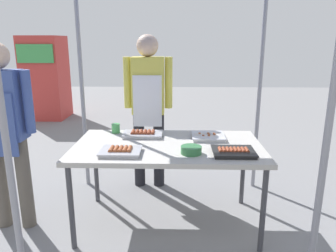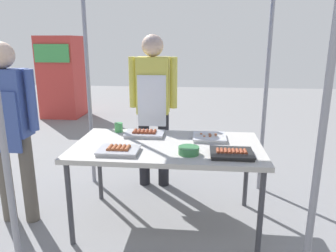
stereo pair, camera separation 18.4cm
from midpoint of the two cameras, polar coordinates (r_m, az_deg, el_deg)
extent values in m
plane|color=slate|center=(3.06, -1.83, -16.80)|extent=(18.00, 18.00, 0.00)
cube|color=#B7B2A8|center=(2.75, -1.96, -3.72)|extent=(1.60, 0.90, 0.04)
cylinder|color=#3F3F44|center=(2.69, -18.82, -13.63)|extent=(0.04, 0.04, 0.71)
cylinder|color=#3F3F44|center=(2.60, 14.60, -14.39)|extent=(0.04, 0.04, 0.71)
cylinder|color=#3F3F44|center=(3.36, -14.27, -7.43)|extent=(0.04, 0.04, 0.71)
cylinder|color=#3F3F44|center=(3.29, 11.64, -7.80)|extent=(0.04, 0.04, 0.71)
cylinder|color=gray|center=(2.17, -29.49, 0.65)|extent=(0.04, 0.04, 2.29)
cylinder|color=gray|center=(2.01, 24.44, 0.30)|extent=(0.04, 0.04, 2.29)
cylinder|color=gray|center=(3.61, -16.55, 6.92)|extent=(0.04, 0.04, 2.29)
cylinder|color=gray|center=(3.52, 14.59, 6.86)|extent=(0.04, 0.04, 2.29)
cube|color=#ADADB2|center=(2.56, -10.50, -4.67)|extent=(0.31, 0.24, 0.02)
cube|color=#ADADB2|center=(2.55, -10.52, -4.33)|extent=(0.32, 0.25, 0.01)
cylinder|color=#9E512D|center=(2.56, -12.09, -4.08)|extent=(0.03, 0.12, 0.03)
cylinder|color=#9E512D|center=(2.56, -11.31, -4.10)|extent=(0.03, 0.12, 0.03)
cylinder|color=#9E512D|center=(2.55, -10.53, -4.12)|extent=(0.03, 0.12, 0.03)
cylinder|color=#9E512D|center=(2.54, -9.74, -4.13)|extent=(0.03, 0.12, 0.03)
cylinder|color=#9E512D|center=(2.54, -8.95, -4.15)|extent=(0.03, 0.12, 0.03)
cube|color=silver|center=(2.92, 5.36, -1.99)|extent=(0.28, 0.28, 0.02)
cube|color=silver|center=(2.92, 5.37, -1.69)|extent=(0.29, 0.29, 0.01)
cylinder|color=tan|center=(2.88, 5.42, -1.81)|extent=(0.26, 0.01, 0.01)
cube|color=#9E512D|center=(2.88, 4.48, -1.81)|extent=(0.02, 0.02, 0.02)
cube|color=#9E512D|center=(2.88, 5.47, -1.81)|extent=(0.02, 0.02, 0.02)
cylinder|color=tan|center=(2.92, 5.37, -1.61)|extent=(0.26, 0.01, 0.01)
cube|color=#9E512D|center=(2.92, 5.55, -1.61)|extent=(0.02, 0.02, 0.02)
cube|color=#9E512D|center=(2.92, 6.48, -1.62)|extent=(0.02, 0.02, 0.02)
cylinder|color=tan|center=(2.95, 5.33, -1.41)|extent=(0.26, 0.01, 0.01)
cube|color=#9E512D|center=(2.95, 3.88, -1.41)|extent=(0.02, 0.02, 0.02)
cube|color=#9E512D|center=(2.95, 5.39, -1.41)|extent=(0.02, 0.02, 0.02)
cube|color=#9E512D|center=(2.96, 6.43, -1.42)|extent=(0.02, 0.02, 0.02)
cube|color=black|center=(2.54, 9.53, -4.74)|extent=(0.32, 0.26, 0.02)
cube|color=black|center=(2.54, 9.55, -4.40)|extent=(0.33, 0.27, 0.01)
cylinder|color=brown|center=(2.52, 7.21, -4.25)|extent=(0.03, 0.09, 0.03)
cylinder|color=brown|center=(2.53, 7.88, -4.25)|extent=(0.03, 0.09, 0.03)
cylinder|color=brown|center=(2.53, 8.55, -4.25)|extent=(0.03, 0.09, 0.03)
cylinder|color=brown|center=(2.53, 9.22, -4.24)|extent=(0.03, 0.09, 0.03)
cylinder|color=brown|center=(2.54, 9.89, -4.24)|extent=(0.03, 0.09, 0.03)
cylinder|color=brown|center=(2.54, 10.56, -4.24)|extent=(0.03, 0.09, 0.03)
cylinder|color=brown|center=(2.55, 11.22, -4.24)|extent=(0.03, 0.09, 0.03)
cylinder|color=brown|center=(2.55, 11.88, -4.23)|extent=(0.03, 0.09, 0.03)
cube|color=#ADADB2|center=(2.99, -6.27, -1.64)|extent=(0.35, 0.22, 0.02)
cube|color=#ADADB2|center=(2.98, -6.28, -1.34)|extent=(0.36, 0.23, 0.01)
cylinder|color=brown|center=(3.00, -8.02, -1.13)|extent=(0.03, 0.11, 0.03)
cylinder|color=brown|center=(2.99, -7.33, -1.13)|extent=(0.03, 0.11, 0.03)
cylinder|color=brown|center=(2.98, -6.63, -1.14)|extent=(0.03, 0.11, 0.03)
cylinder|color=brown|center=(2.98, -5.93, -1.15)|extent=(0.03, 0.11, 0.03)
cylinder|color=brown|center=(2.97, -5.23, -1.16)|extent=(0.03, 0.11, 0.03)
cylinder|color=brown|center=(2.97, -4.52, -1.16)|extent=(0.03, 0.11, 0.03)
cylinder|color=#33723F|center=(2.51, 2.05, -4.31)|extent=(0.16, 0.16, 0.06)
cylinder|color=#3F994C|center=(3.13, -10.96, -0.42)|extent=(0.08, 0.08, 0.09)
cylinder|color=black|center=(3.63, -6.58, -4.24)|extent=(0.12, 0.12, 0.85)
cylinder|color=black|center=(3.60, -3.11, -4.30)|extent=(0.12, 0.12, 0.85)
cube|color=#D8CC4C|center=(3.45, -5.11, 7.17)|extent=(0.34, 0.20, 0.60)
cube|color=white|center=(3.36, -5.27, 4.39)|extent=(0.30, 0.02, 0.54)
cylinder|color=#D8CC4C|center=(3.47, -8.76, 7.62)|extent=(0.08, 0.08, 0.54)
cylinder|color=#D8CC4C|center=(3.42, -1.43, 7.68)|extent=(0.08, 0.08, 0.54)
sphere|color=#D8B293|center=(3.42, -5.28, 14.08)|extent=(0.23, 0.23, 0.23)
cylinder|color=#595147|center=(3.23, -29.26, -8.91)|extent=(0.12, 0.12, 0.81)
cylinder|color=#595147|center=(3.13, -25.75, -9.24)|extent=(0.12, 0.12, 0.81)
cube|color=#384C8C|center=(2.99, -29.11, 3.23)|extent=(0.34, 0.20, 0.57)
cylinder|color=#384C8C|center=(2.88, -25.40, 3.87)|extent=(0.08, 0.08, 0.52)
cube|color=#BF3833|center=(7.33, -21.64, 7.98)|extent=(0.80, 0.78, 1.72)
cube|color=#3F994C|center=(6.93, -23.37, 11.76)|extent=(0.72, 0.03, 0.36)
camera|label=1|loc=(0.09, -91.92, -0.51)|focal=34.21mm
camera|label=2|loc=(0.09, 88.08, 0.51)|focal=34.21mm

